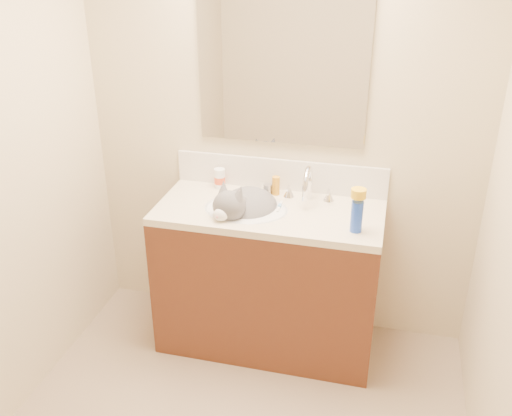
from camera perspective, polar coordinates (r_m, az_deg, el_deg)
The scene contains 16 objects.
room_shell at distance 1.90m, azimuth -5.06°, elevation 4.50°, with size 2.24×2.54×2.52m.
vanity_cabinet at distance 3.23m, azimuth 1.26°, elevation -7.25°, with size 1.20×0.55×0.82m, color #512715.
counter_slab at distance 3.02m, azimuth 1.33°, elevation -0.40°, with size 1.20×0.55×0.04m, color beige.
basin at distance 3.04m, azimuth -1.00°, elevation -1.25°, with size 0.45×0.36×0.14m, color white.
faucet at distance 3.07m, azimuth 5.21°, elevation 2.11°, with size 0.28×0.20×0.21m.
cat at distance 3.04m, azimuth -1.10°, elevation -0.22°, with size 0.43×0.49×0.34m.
backsplash at distance 3.21m, azimuth 2.40°, elevation 3.37°, with size 1.20×0.02×0.18m, color silver.
mirror at distance 3.03m, azimuth 2.61°, elevation 13.72°, with size 0.90×0.02×0.80m, color white.
pill_bottle at distance 3.25m, azimuth -3.65°, elevation 2.99°, with size 0.06×0.06×0.11m, color white.
pill_label at distance 3.25m, azimuth -3.65°, elevation 2.81°, with size 0.06×0.06×0.04m, color #E54B26.
silver_jar at distance 3.17m, azimuth 1.16°, elevation 1.92°, with size 0.05×0.05×0.06m, color #B7B7BC.
amber_bottle at distance 3.16m, azimuth 2.00°, elevation 2.25°, with size 0.04×0.04×0.11m, color orange.
toothbrush at distance 3.03m, azimuth 2.38°, elevation 0.17°, with size 0.01×0.13×0.01m, color white.
toothbrush_head at distance 3.03m, azimuth 2.38°, elevation 0.23°, with size 0.02×0.03×0.02m, color #6DAEE9.
spray_can at distance 2.79m, azimuth 10.03°, elevation -0.84°, with size 0.06×0.06×0.16m, color blue.
spray_cap at distance 2.74m, azimuth 10.23°, elevation 1.45°, with size 0.07×0.07×0.04m, color yellow.
Camera 1 is at (0.59, -1.67, 2.18)m, focal length 40.00 mm.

